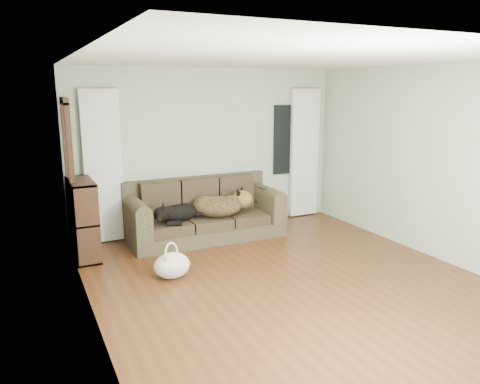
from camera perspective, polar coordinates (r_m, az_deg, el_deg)
name	(u,v)px	position (r m, az deg, el deg)	size (l,w,h in m)	color
floor	(287,280)	(5.81, 5.71, -10.63)	(5.00, 5.00, 0.00)	#482513
ceiling	(292,58)	(5.35, 6.33, 15.91)	(5.00, 5.00, 0.00)	white
wall_back	(209,150)	(7.65, -3.84, 5.15)	(4.50, 0.04, 2.60)	#A3B89C
wall_left	(87,193)	(4.69, -18.18, -0.15)	(0.04, 5.00, 2.60)	#A3B89C
wall_right	(431,162)	(6.87, 22.26, 3.41)	(0.04, 5.00, 2.60)	#A3B89C
curtain_left	(103,167)	(7.15, -16.36, 2.93)	(0.55, 0.08, 2.25)	white
curtain_right	(304,153)	(8.43, 7.85, 4.71)	(0.55, 0.08, 2.25)	white
window_pane	(286,140)	(8.25, 5.67, 6.35)	(0.50, 0.03, 1.20)	black
door_casing	(70,181)	(6.74, -19.97, 1.27)	(0.07, 0.60, 2.10)	black
sofa	(206,210)	(7.23, -4.21, -2.15)	(2.38, 1.03, 0.97)	#393023
dog_black_lab	(176,213)	(6.98, -7.77, -2.53)	(0.58, 0.41, 0.25)	black
dog_shepherd	(220,207)	(7.22, -2.49, -1.83)	(0.79, 0.56, 0.35)	black
tv_remote	(263,188)	(7.45, 2.79, 0.51)	(0.05, 0.18, 0.02)	black
tote_bag	(172,266)	(5.84, -8.29, -8.88)	(0.44, 0.34, 0.32)	silver
bookshelf	(83,222)	(6.74, -18.58, -3.43)	(0.32, 0.86, 1.07)	black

